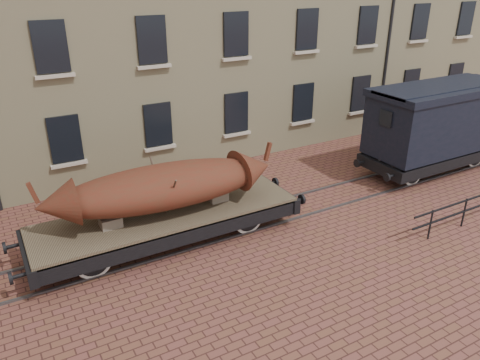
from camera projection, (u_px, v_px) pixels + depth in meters
ground at (280, 211)px, 16.34m from camera, size 90.00×90.00×0.00m
rail_track at (280, 211)px, 16.32m from camera, size 30.00×1.52×0.06m
flatcar_wagon at (167, 218)px, 14.12m from camera, size 8.97×2.43×1.35m
iron_boat at (164, 186)px, 13.66m from camera, size 7.19×2.34×1.69m
goods_van at (439, 118)px, 18.85m from camera, size 6.95×2.53×3.60m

